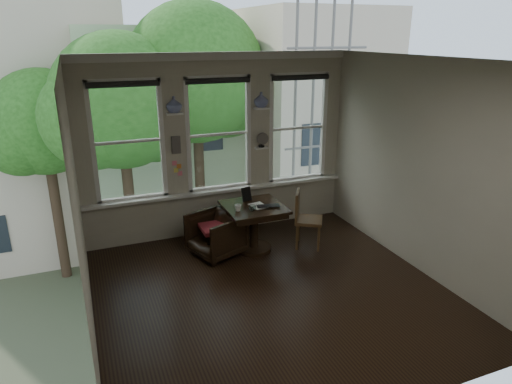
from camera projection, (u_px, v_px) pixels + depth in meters
name	position (u px, v px, depth m)	size (l,w,h in m)	color
ground	(272.00, 292.00, 6.10)	(4.50, 4.50, 0.00)	black
ceiling	(275.00, 59.00, 5.11)	(4.50, 4.50, 0.00)	silver
wall_back	(218.00, 146.00, 7.58)	(4.50, 4.50, 0.00)	beige
wall_front	(387.00, 269.00, 3.63)	(4.50, 4.50, 0.00)	beige
wall_left	(79.00, 211.00, 4.82)	(4.50, 4.50, 0.00)	beige
wall_right	(420.00, 167.00, 6.40)	(4.50, 4.50, 0.00)	beige
window_left	(128.00, 141.00, 7.01)	(1.10, 0.12, 1.90)	white
window_center	(218.00, 134.00, 7.51)	(1.10, 0.12, 1.90)	white
window_right	(297.00, 128.00, 8.02)	(1.10, 0.12, 1.90)	white
shelf_left	(174.00, 114.00, 7.04)	(0.26, 0.16, 0.03)	white
shelf_right	(261.00, 108.00, 7.55)	(0.26, 0.16, 0.03)	white
intercom	(176.00, 145.00, 7.23)	(0.14, 0.06, 0.28)	#59544F
sticky_notes	(177.00, 166.00, 7.35)	(0.16, 0.01, 0.24)	pink
desk_fan	(261.00, 142.00, 7.72)	(0.20, 0.20, 0.24)	#59544F
vase_left	(174.00, 105.00, 6.99)	(0.24, 0.24, 0.25)	silver
vase_right	(261.00, 100.00, 7.50)	(0.24, 0.24, 0.25)	silver
table	(254.00, 228.00, 7.17)	(0.90, 0.90, 0.75)	black
armchair_left	(216.00, 235.00, 7.03)	(0.72, 0.74, 0.67)	black
cushion_red	(216.00, 228.00, 6.99)	(0.45, 0.45, 0.06)	maroon
side_chair_right	(309.00, 220.00, 7.27)	(0.42, 0.42, 0.92)	#4E311C
laptop	(269.00, 208.00, 6.94)	(0.36, 0.23, 0.03)	black
mug	(238.00, 208.00, 6.83)	(0.10, 0.10, 0.10)	white
drinking_glass	(252.00, 208.00, 6.84)	(0.11, 0.11, 0.09)	white
tablet	(246.00, 194.00, 7.23)	(0.16, 0.02, 0.22)	black
papers	(259.00, 206.00, 7.05)	(0.22, 0.30, 0.00)	silver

